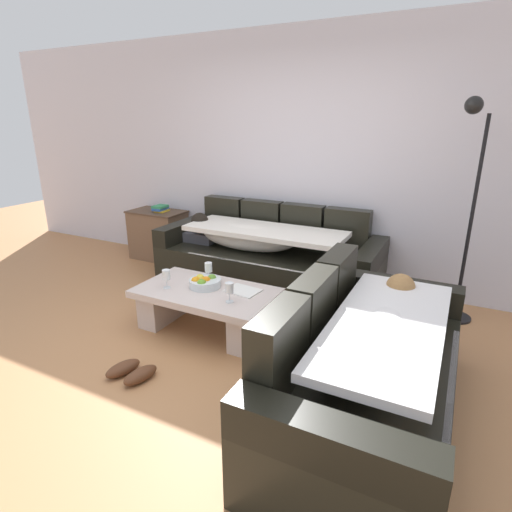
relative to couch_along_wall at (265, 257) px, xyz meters
name	(u,v)px	position (x,y,z in m)	size (l,w,h in m)	color
ground_plane	(201,364)	(0.25, -1.62, -0.33)	(14.00, 14.00, 0.00)	#B47A4D
back_wall	(307,160)	(0.25, 0.53, 1.02)	(9.00, 0.10, 2.70)	silver
couch_along_wall	(265,257)	(0.00, 0.00, 0.00)	(2.39, 0.92, 0.88)	black
couch_near_window	(367,369)	(1.48, -1.63, 0.01)	(0.92, 1.91, 0.88)	black
coffee_table	(207,305)	(-0.01, -1.14, -0.09)	(1.20, 0.68, 0.38)	beige
fruit_bowl	(205,282)	(-0.06, -1.09, 0.09)	(0.28, 0.28, 0.10)	silver
wine_glass_near_left	(166,275)	(-0.34, -1.26, 0.17)	(0.07, 0.07, 0.17)	silver
wine_glass_near_right	(229,289)	(0.30, -1.26, 0.17)	(0.07, 0.07, 0.17)	silver
wine_glass_far_back	(208,268)	(-0.12, -0.94, 0.17)	(0.07, 0.07, 0.17)	silver
open_magazine	(243,291)	(0.28, -1.02, 0.06)	(0.28, 0.21, 0.01)	white
side_cabinet	(158,235)	(-1.68, 0.23, -0.01)	(0.72, 0.44, 0.64)	brown
book_stack_on_cabinet	(161,208)	(-1.61, 0.22, 0.35)	(0.16, 0.21, 0.08)	gold
floor_lamp	(467,201)	(1.88, 0.06, 0.79)	(0.33, 0.31, 1.95)	black
pair_of_shoes	(132,372)	(-0.10, -1.99, -0.28)	(0.35, 0.29, 0.09)	#59331E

